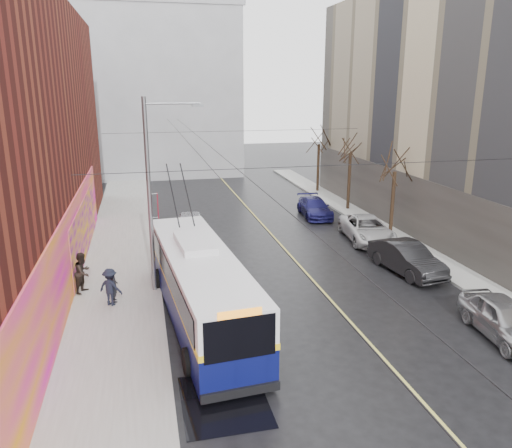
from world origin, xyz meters
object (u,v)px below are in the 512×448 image
at_px(trolleybus, 200,284).
at_px(following_car, 191,226).
at_px(tree_far, 319,136).
at_px(parked_car_d, 315,208).
at_px(pedestrian_a, 114,285).
at_px(streetlight_pole, 153,192).
at_px(tree_mid, 351,143).
at_px(parked_car_c, 367,229).
at_px(parked_car_a, 504,319).
at_px(pedestrian_b, 83,272).
at_px(tree_near, 396,159).
at_px(pedestrian_c, 110,287).
at_px(parked_car_b, 407,258).

height_order(trolleybus, following_car, trolleybus).
relative_size(tree_far, parked_car_d, 1.39).
bearing_deg(pedestrian_a, tree_far, -51.25).
bearing_deg(following_car, streetlight_pole, -101.07).
distance_m(tree_mid, parked_car_c, 9.13).
bearing_deg(parked_car_c, parked_car_a, -83.83).
relative_size(following_car, pedestrian_b, 2.48).
xyz_separation_m(tree_near, tree_far, (0.00, 14.00, 0.17)).
relative_size(parked_car_a, pedestrian_b, 2.35).
xyz_separation_m(tree_mid, parked_car_c, (-2.00, -7.69, -4.50)).
height_order(pedestrian_b, pedestrian_c, pedestrian_b).
xyz_separation_m(streetlight_pole, parked_car_a, (12.88, -7.50, -4.08)).
bearing_deg(tree_far, parked_car_c, -97.75).
bearing_deg(parked_car_b, pedestrian_a, 174.97).
bearing_deg(parked_car_b, tree_near, 61.51).
height_order(tree_mid, pedestrian_b, tree_mid).
relative_size(parked_car_a, pedestrian_c, 2.69).
distance_m(tree_mid, tree_far, 7.00).
bearing_deg(following_car, parked_car_a, -51.57).
bearing_deg(pedestrian_b, trolleybus, -101.19).
relative_size(tree_far, parked_car_c, 1.21).
bearing_deg(streetlight_pole, parked_car_c, 22.00).
bearing_deg(parked_car_c, following_car, 171.54).
bearing_deg(parked_car_a, tree_mid, 89.78).
bearing_deg(tree_far, trolleybus, -119.99).
relative_size(tree_near, following_car, 1.34).
distance_m(tree_far, following_car, 17.80).
bearing_deg(streetlight_pole, trolleybus, -64.02).
bearing_deg(pedestrian_b, parked_car_b, -66.76).
relative_size(tree_far, parked_car_a, 1.45).
distance_m(streetlight_pole, trolleybus, 4.98).
distance_m(trolleybus, parked_car_b, 11.52).
height_order(trolleybus, pedestrian_c, trolleybus).
relative_size(parked_car_c, pedestrian_c, 3.24).
relative_size(trolleybus, following_car, 2.54).
bearing_deg(tree_mid, pedestrian_b, -145.76).
bearing_deg(trolleybus, parked_car_b, 10.44).
distance_m(parked_car_a, pedestrian_a, 16.18).
distance_m(pedestrian_b, pedestrian_c, 2.19).
bearing_deg(pedestrian_c, streetlight_pole, -115.90).
relative_size(tree_far, pedestrian_c, 3.91).
bearing_deg(parked_car_b, tree_far, 75.57).
distance_m(tree_mid, following_car, 14.27).
bearing_deg(trolleybus, tree_near, 29.91).
distance_m(following_car, pedestrian_c, 10.68).
xyz_separation_m(tree_far, pedestrian_a, (-17.08, -21.02, -4.23)).
bearing_deg(tree_mid, tree_far, 90.00).
bearing_deg(parked_car_c, parked_car_d, 107.92).
relative_size(tree_far, trolleybus, 0.54).
relative_size(trolleybus, parked_car_b, 2.51).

